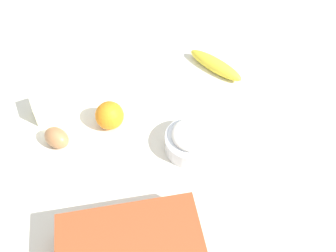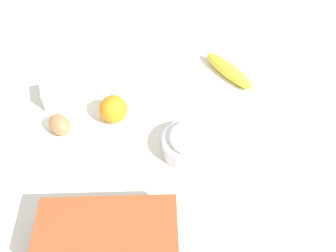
{
  "view_description": "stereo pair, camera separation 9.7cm",
  "coord_description": "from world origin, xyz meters",
  "px_view_note": "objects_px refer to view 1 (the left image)",
  "views": [
    {
      "loc": [
        0.22,
        0.59,
        0.77
      ],
      "look_at": [
        0.0,
        0.0,
        0.04
      ],
      "focal_mm": 41.38,
      "sensor_mm": 36.0,
      "label": 1
    },
    {
      "loc": [
        0.12,
        0.62,
        0.77
      ],
      "look_at": [
        0.0,
        0.0,
        0.04
      ],
      "focal_mm": 41.38,
      "sensor_mm": 36.0,
      "label": 2
    }
  ],
  "objects_px": {
    "loaf_pan": "(130,241)",
    "butter_block": "(50,106)",
    "flour_bowl": "(193,140)",
    "orange_fruit": "(110,115)",
    "banana": "(215,65)",
    "egg_near_butter": "(57,138)"
  },
  "relations": [
    {
      "from": "loaf_pan",
      "to": "butter_block",
      "type": "xyz_separation_m",
      "value": [
        0.09,
        -0.44,
        -0.01
      ]
    },
    {
      "from": "butter_block",
      "to": "loaf_pan",
      "type": "bearing_deg",
      "value": 101.8
    },
    {
      "from": "loaf_pan",
      "to": "flour_bowl",
      "type": "xyz_separation_m",
      "value": [
        -0.22,
        -0.2,
        -0.01
      ]
    },
    {
      "from": "flour_bowl",
      "to": "orange_fruit",
      "type": "distance_m",
      "value": 0.22
    },
    {
      "from": "butter_block",
      "to": "flour_bowl",
      "type": "bearing_deg",
      "value": 142.48
    },
    {
      "from": "flour_bowl",
      "to": "banana",
      "type": "xyz_separation_m",
      "value": [
        -0.18,
        -0.25,
        -0.01
      ]
    },
    {
      "from": "banana",
      "to": "orange_fruit",
      "type": "relative_size",
      "value": 2.56
    },
    {
      "from": "flour_bowl",
      "to": "banana",
      "type": "distance_m",
      "value": 0.31
    },
    {
      "from": "loaf_pan",
      "to": "banana",
      "type": "xyz_separation_m",
      "value": [
        -0.4,
        -0.45,
        -0.02
      ]
    },
    {
      "from": "flour_bowl",
      "to": "loaf_pan",
      "type": "bearing_deg",
      "value": 42.7
    },
    {
      "from": "egg_near_butter",
      "to": "banana",
      "type": "bearing_deg",
      "value": -166.12
    },
    {
      "from": "flour_bowl",
      "to": "banana",
      "type": "height_order",
      "value": "flour_bowl"
    },
    {
      "from": "banana",
      "to": "butter_block",
      "type": "height_order",
      "value": "butter_block"
    },
    {
      "from": "banana",
      "to": "orange_fruit",
      "type": "bearing_deg",
      "value": 16.74
    },
    {
      "from": "banana",
      "to": "butter_block",
      "type": "relative_size",
      "value": 2.11
    },
    {
      "from": "flour_bowl",
      "to": "banana",
      "type": "relative_size",
      "value": 0.72
    },
    {
      "from": "loaf_pan",
      "to": "egg_near_butter",
      "type": "height_order",
      "value": "loaf_pan"
    },
    {
      "from": "banana",
      "to": "egg_near_butter",
      "type": "height_order",
      "value": "egg_near_butter"
    },
    {
      "from": "banana",
      "to": "loaf_pan",
      "type": "bearing_deg",
      "value": 48.75
    },
    {
      "from": "orange_fruit",
      "to": "egg_near_butter",
      "type": "distance_m",
      "value": 0.14
    },
    {
      "from": "butter_block",
      "to": "egg_near_butter",
      "type": "bearing_deg",
      "value": 88.91
    },
    {
      "from": "banana",
      "to": "egg_near_butter",
      "type": "xyz_separation_m",
      "value": [
        0.49,
        0.12,
        0.01
      ]
    }
  ]
}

